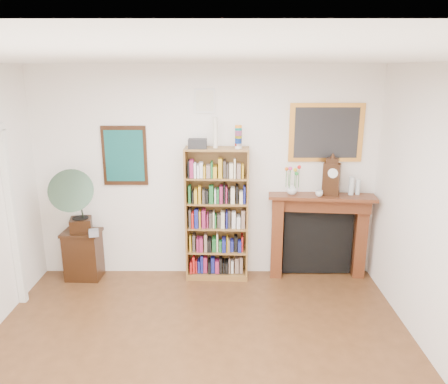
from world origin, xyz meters
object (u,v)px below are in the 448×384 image
object	(u,v)px
gramophone	(74,197)
bottle_left	(351,186)
cd_stack	(94,233)
bottle_right	(358,187)
side_cabinet	(83,255)
bookshelf	(217,207)
mantel_clock	(331,178)
flower_vase	(292,189)
teacup	(319,193)
fireplace	(319,228)

from	to	relation	value
gramophone	bottle_left	world-z (taller)	gramophone
cd_stack	bottle_right	xyz separation A→B (m)	(3.42, 0.23, 0.55)
side_cabinet	cd_stack	distance (m)	0.46
bookshelf	side_cabinet	size ratio (longest dim) A/B	3.07
bottle_right	bookshelf	bearing A→B (deg)	-178.70
mantel_clock	bottle_left	xyz separation A→B (m)	(0.27, 0.03, -0.12)
flower_vase	gramophone	bearing A→B (deg)	-176.47
cd_stack	side_cabinet	bearing A→B (deg)	144.25
bottle_left	mantel_clock	bearing A→B (deg)	-173.51
cd_stack	teacup	world-z (taller)	teacup
bookshelf	bottle_right	bearing A→B (deg)	3.84
fireplace	gramophone	bearing A→B (deg)	-170.56
bookshelf	fireplace	distance (m)	1.40
bookshelf	bottle_right	size ratio (longest dim) A/B	10.24
bottle_left	bookshelf	bearing A→B (deg)	-179.10
side_cabinet	cd_stack	world-z (taller)	cd_stack
side_cabinet	flower_vase	bearing A→B (deg)	4.14
side_cabinet	bottle_right	xyz separation A→B (m)	(3.63, 0.07, 0.93)
gramophone	bottle_right	distance (m)	3.65
fireplace	flower_vase	size ratio (longest dim) A/B	9.75
cd_stack	flower_vase	size ratio (longest dim) A/B	0.84
fireplace	bookshelf	bearing A→B (deg)	-171.39
bottle_left	cd_stack	bearing A→B (deg)	-176.35
side_cabinet	mantel_clock	size ratio (longest dim) A/B	1.36
flower_vase	fireplace	bearing A→B (deg)	3.91
side_cabinet	fireplace	size ratio (longest dim) A/B	0.48
bottle_right	side_cabinet	bearing A→B (deg)	-178.85
cd_stack	teacup	distance (m)	2.94
fireplace	bottle_right	bearing A→B (deg)	2.96
cd_stack	teacup	xyz separation A→B (m)	(2.90, 0.13, 0.49)
fireplace	mantel_clock	world-z (taller)	mantel_clock
flower_vase	teacup	xyz separation A→B (m)	(0.34, -0.09, -0.03)
cd_stack	bottle_right	size ratio (longest dim) A/B	0.60
mantel_clock	gramophone	bearing A→B (deg)	-155.77
side_cabinet	bottle_left	bearing A→B (deg)	3.64
bookshelf	flower_vase	world-z (taller)	bookshelf
fireplace	flower_vase	world-z (taller)	flower_vase
gramophone	teacup	world-z (taller)	gramophone
bottle_right	flower_vase	bearing A→B (deg)	-179.83
gramophone	bottle_left	xyz separation A→B (m)	(3.55, 0.16, 0.11)
fireplace	cd_stack	xyz separation A→B (m)	(-2.95, -0.25, 0.02)
teacup	cd_stack	bearing A→B (deg)	-177.41
bottle_right	fireplace	bearing A→B (deg)	177.10
side_cabinet	mantel_clock	xyz separation A→B (m)	(3.26, 0.03, 1.06)
fireplace	flower_vase	bearing A→B (deg)	-170.22
mantel_clock	flower_vase	bearing A→B (deg)	-162.99
side_cabinet	teacup	world-z (taller)	teacup
mantel_clock	bottle_right	size ratio (longest dim) A/B	2.45
fireplace	teacup	world-z (taller)	teacup
bookshelf	bottle_left	bearing A→B (deg)	3.44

